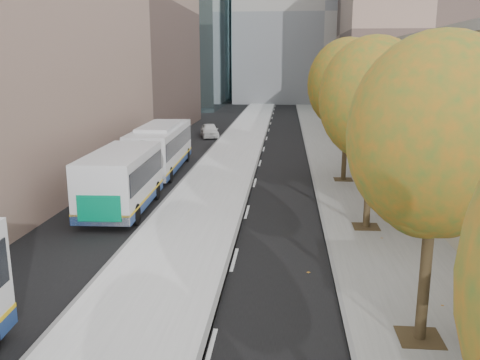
# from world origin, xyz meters

# --- Properties ---
(bus_platform) EXTENTS (4.25, 150.00, 0.15)m
(bus_platform) POSITION_xyz_m (-3.88, 35.00, 0.07)
(bus_platform) COLOR silver
(bus_platform) RESTS_ON ground
(sidewalk) EXTENTS (4.75, 150.00, 0.08)m
(sidewalk) POSITION_xyz_m (4.12, 35.00, 0.04)
(sidewalk) COLOR gray
(sidewalk) RESTS_ON ground
(building_tan) EXTENTS (18.00, 92.00, 8.00)m
(building_tan) POSITION_xyz_m (15.50, 64.00, 4.00)
(building_tan) COLOR gray
(building_tan) RESTS_ON ground
(building_far_block) EXTENTS (30.00, 18.00, 30.00)m
(building_far_block) POSITION_xyz_m (6.00, 96.00, 15.00)
(building_far_block) COLOR gray
(building_far_block) RESTS_ON ground
(tree_c) EXTENTS (4.20, 4.20, 7.28)m
(tree_c) POSITION_xyz_m (3.60, 13.00, 5.25)
(tree_c) COLOR black
(tree_c) RESTS_ON sidewalk
(tree_d) EXTENTS (4.40, 4.40, 7.60)m
(tree_d) POSITION_xyz_m (3.60, 22.00, 5.47)
(tree_d) COLOR black
(tree_d) RESTS_ON sidewalk
(tree_e) EXTENTS (4.60, 4.60, 7.92)m
(tree_e) POSITION_xyz_m (3.60, 31.00, 5.69)
(tree_e) COLOR black
(tree_e) RESTS_ON sidewalk
(bus_far) EXTENTS (3.19, 17.35, 2.88)m
(bus_far) POSITION_xyz_m (-7.76, 28.91, 1.57)
(bus_far) COLOR silver
(bus_far) RESTS_ON ground
(distant_car) EXTENTS (2.37, 4.08, 1.31)m
(distant_car) POSITION_xyz_m (-7.06, 48.34, 0.65)
(distant_car) COLOR silver
(distant_car) RESTS_ON ground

